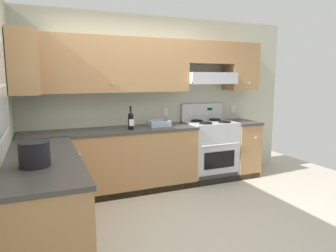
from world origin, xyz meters
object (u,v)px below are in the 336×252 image
object	(u,v)px
stove	(210,149)
bowl	(159,124)
wine_bottle	(131,120)
bucket	(34,153)

from	to	relation	value
stove	bowl	xyz separation A→B (m)	(-0.87, 0.02, 0.46)
stove	wine_bottle	bearing A→B (deg)	-175.43
stove	wine_bottle	size ratio (longest dim) A/B	3.65
bucket	stove	bearing A→B (deg)	31.35
wine_bottle	bowl	xyz separation A→B (m)	(0.47, 0.13, -0.10)
stove	wine_bottle	world-z (taller)	wine_bottle
wine_bottle	bowl	distance (m)	0.49
stove	bowl	bearing A→B (deg)	178.82
stove	wine_bottle	distance (m)	1.46
bowl	bucket	bearing A→B (deg)	-136.89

